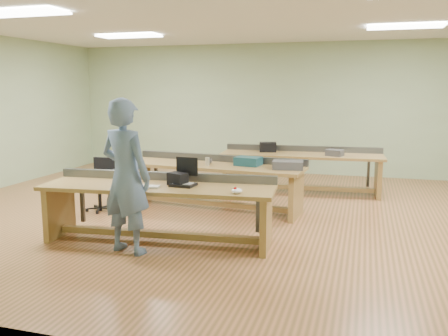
% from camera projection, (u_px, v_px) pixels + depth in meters
% --- Properties ---
extents(floor, '(10.00, 10.00, 0.00)m').
position_uv_depth(floor, '(233.00, 215.00, 7.51)').
color(floor, '#A4653E').
rests_on(floor, ground).
extents(ceiling, '(10.00, 10.00, 0.00)m').
position_uv_depth(ceiling, '(233.00, 18.00, 7.01)').
color(ceiling, silver).
rests_on(ceiling, wall_back).
extents(wall_back, '(10.00, 0.04, 3.00)m').
position_uv_depth(wall_back, '(279.00, 109.00, 11.04)').
color(wall_back, '#9AB589').
rests_on(wall_back, floor).
extents(wall_front, '(10.00, 0.04, 3.00)m').
position_uv_depth(wall_front, '(87.00, 155.00, 3.48)').
color(wall_front, '#9AB589').
rests_on(wall_front, floor).
extents(fluor_panels, '(6.20, 3.50, 0.03)m').
position_uv_depth(fluor_panels, '(233.00, 20.00, 7.01)').
color(fluor_panels, white).
rests_on(fluor_panels, ceiling).
extents(workbench_front, '(3.06, 1.07, 0.86)m').
position_uv_depth(workbench_front, '(159.00, 199.00, 6.13)').
color(workbench_front, olive).
rests_on(workbench_front, floor).
extents(workbench_mid, '(3.08, 1.07, 0.86)m').
position_uv_depth(workbench_mid, '(213.00, 175.00, 7.79)').
color(workbench_mid, olive).
rests_on(workbench_mid, floor).
extents(workbench_back, '(3.07, 1.00, 0.86)m').
position_uv_depth(workbench_back, '(301.00, 163.00, 9.03)').
color(workbench_back, olive).
rests_on(workbench_back, floor).
extents(person, '(0.77, 0.59, 1.87)m').
position_uv_depth(person, '(126.00, 177.00, 5.66)').
color(person, '#6280A0').
rests_on(person, floor).
extents(laptop_base, '(0.32, 0.27, 0.03)m').
position_uv_depth(laptop_base, '(183.00, 185.00, 6.02)').
color(laptop_base, black).
rests_on(laptop_base, workbench_front).
extents(laptop_screen, '(0.30, 0.04, 0.24)m').
position_uv_depth(laptop_screen, '(187.00, 166.00, 6.09)').
color(laptop_screen, black).
rests_on(laptop_screen, laptop_base).
extents(keyboard, '(0.42, 0.21, 0.02)m').
position_uv_depth(keyboard, '(143.00, 187.00, 5.93)').
color(keyboard, beige).
rests_on(keyboard, workbench_front).
extents(trackball_mouse, '(0.17, 0.19, 0.06)m').
position_uv_depth(trackball_mouse, '(237.00, 191.00, 5.60)').
color(trackball_mouse, white).
rests_on(trackball_mouse, workbench_front).
extents(camera_bag, '(0.28, 0.24, 0.17)m').
position_uv_depth(camera_bag, '(178.00, 179.00, 6.04)').
color(camera_bag, black).
rests_on(camera_bag, workbench_front).
extents(task_chair, '(0.46, 0.46, 0.85)m').
position_uv_depth(task_chair, '(101.00, 191.00, 7.74)').
color(task_chair, black).
rests_on(task_chair, floor).
extents(parts_bin_teal, '(0.44, 0.35, 0.14)m').
position_uv_depth(parts_bin_teal, '(248.00, 161.00, 7.62)').
color(parts_bin_teal, '#153D46').
rests_on(parts_bin_teal, workbench_mid).
extents(parts_bin_grey, '(0.50, 0.35, 0.13)m').
position_uv_depth(parts_bin_grey, '(288.00, 165.00, 7.28)').
color(parts_bin_grey, '#3A3A3C').
rests_on(parts_bin_grey, workbench_mid).
extents(mug, '(0.12, 0.12, 0.09)m').
position_uv_depth(mug, '(209.00, 161.00, 7.77)').
color(mug, '#3A3A3C').
rests_on(mug, workbench_mid).
extents(drinks_can, '(0.09, 0.09, 0.13)m').
position_uv_depth(drinks_can, '(207.00, 162.00, 7.60)').
color(drinks_can, silver).
rests_on(drinks_can, workbench_mid).
extents(storage_box_back, '(0.37, 0.30, 0.18)m').
position_uv_depth(storage_box_back, '(268.00, 147.00, 9.24)').
color(storage_box_back, black).
rests_on(storage_box_back, workbench_back).
extents(tray_back, '(0.34, 0.29, 0.12)m').
position_uv_depth(tray_back, '(335.00, 153.00, 8.68)').
color(tray_back, '#3A3A3C').
rests_on(tray_back, workbench_back).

